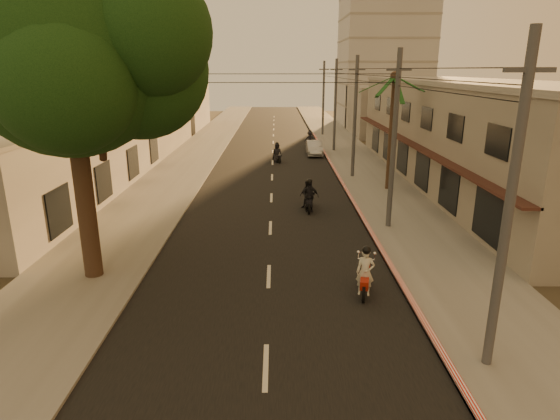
# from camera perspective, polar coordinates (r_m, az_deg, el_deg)

# --- Properties ---
(ground) EXTENTS (160.00, 160.00, 0.00)m
(ground) POSITION_cam_1_polar(r_m,az_deg,el_deg) (17.25, -1.48, -10.90)
(ground) COLOR #383023
(ground) RESTS_ON ground
(road) EXTENTS (10.00, 140.00, 0.02)m
(road) POSITION_cam_1_polar(r_m,az_deg,el_deg) (36.17, -0.98, 4.00)
(road) COLOR black
(road) RESTS_ON ground
(sidewalk_right) EXTENTS (5.00, 140.00, 0.12)m
(sidewalk_right) POSITION_cam_1_polar(r_m,az_deg,el_deg) (36.87, 10.79, 4.03)
(sidewalk_right) COLOR slate
(sidewalk_right) RESTS_ON ground
(sidewalk_left) EXTENTS (5.00, 140.00, 0.12)m
(sidewalk_left) POSITION_cam_1_polar(r_m,az_deg,el_deg) (36.99, -12.70, 3.96)
(sidewalk_left) COLOR slate
(sidewalk_left) RESTS_ON ground
(curb_stripe) EXTENTS (0.20, 60.00, 0.20)m
(curb_stripe) POSITION_cam_1_polar(r_m,az_deg,el_deg) (31.66, 8.23, 2.14)
(curb_stripe) COLOR red
(curb_stripe) RESTS_ON ground
(shophouse_row) EXTENTS (8.80, 34.20, 7.30)m
(shophouse_row) POSITION_cam_1_polar(r_m,az_deg,el_deg) (36.23, 21.90, 8.68)
(shophouse_row) COLOR gray
(shophouse_row) RESTS_ON ground
(left_building) EXTENTS (8.20, 24.20, 5.20)m
(left_building) POSITION_cam_1_polar(r_m,az_deg,el_deg) (33.02, -26.27, 5.62)
(left_building) COLOR #A09A91
(left_building) RESTS_ON ground
(distant_tower) EXTENTS (12.10, 12.10, 28.00)m
(distant_tower) POSITION_cam_1_polar(r_m,az_deg,el_deg) (73.23, 12.74, 21.10)
(distant_tower) COLOR #B7B5B2
(distant_tower) RESTS_ON ground
(broadleaf_tree) EXTENTS (9.60, 8.70, 12.10)m
(broadleaf_tree) POSITION_cam_1_polar(r_m,az_deg,el_deg) (18.74, -23.21, 16.92)
(broadleaf_tree) COLOR black
(broadleaf_tree) RESTS_ON ground
(palm_tree) EXTENTS (5.00, 5.00, 8.20)m
(palm_tree) POSITION_cam_1_polar(r_m,az_deg,el_deg) (32.22, 13.78, 14.79)
(palm_tree) COLOR black
(palm_tree) RESTS_ON ground
(utility_poles) EXTENTS (1.20, 48.26, 9.00)m
(utility_poles) POSITION_cam_1_polar(r_m,az_deg,el_deg) (35.79, 9.26, 14.21)
(utility_poles) COLOR #38383A
(utility_poles) RESTS_ON ground
(filler_right) EXTENTS (8.00, 14.00, 6.00)m
(filler_right) POSITION_cam_1_polar(r_m,az_deg,el_deg) (62.01, 12.52, 11.76)
(filler_right) COLOR #A09A91
(filler_right) RESTS_ON ground
(filler_left_near) EXTENTS (8.00, 14.00, 4.40)m
(filler_left_near) POSITION_cam_1_polar(r_m,az_deg,el_deg) (51.63, -16.83, 9.62)
(filler_left_near) COLOR #A09A91
(filler_left_near) RESTS_ON ground
(filler_left_far) EXTENTS (8.00, 14.00, 7.00)m
(filler_left_far) POSITION_cam_1_polar(r_m,az_deg,el_deg) (68.92, -12.80, 12.63)
(filler_left_far) COLOR #A09A91
(filler_left_far) RESTS_ON ground
(scooter_red) EXTENTS (0.93, 1.94, 1.93)m
(scooter_red) POSITION_cam_1_polar(r_m,az_deg,el_deg) (17.54, 10.35, -7.59)
(scooter_red) COLOR black
(scooter_red) RESTS_ON ground
(scooter_mid_a) EXTENTS (1.09, 1.83, 1.81)m
(scooter_mid_a) POSITION_cam_1_polar(r_m,az_deg,el_deg) (27.95, 3.47, 1.86)
(scooter_mid_a) COLOR black
(scooter_mid_a) RESTS_ON ground
(scooter_mid_b) EXTENTS (1.16, 2.01, 1.98)m
(scooter_mid_b) POSITION_cam_1_polar(r_m,az_deg,el_deg) (27.31, 3.59, 1.62)
(scooter_mid_b) COLOR black
(scooter_mid_b) RESTS_ON ground
(scooter_far_a) EXTENTS (1.21, 1.77, 1.83)m
(scooter_far_a) POSITION_cam_1_polar(r_m,az_deg,el_deg) (41.99, -0.37, 6.94)
(scooter_far_a) COLOR black
(scooter_far_a) RESTS_ON ground
(scooter_far_b) EXTENTS (1.27, 1.92, 1.89)m
(scooter_far_b) POSITION_cam_1_polar(r_m,az_deg,el_deg) (50.31, 3.66, 8.58)
(scooter_far_b) COLOR black
(scooter_far_b) RESTS_ON ground
(parked_car) EXTENTS (1.46, 4.17, 1.37)m
(parked_car) POSITION_cam_1_polar(r_m,az_deg,el_deg) (45.87, 4.21, 7.55)
(parked_car) COLOR #A8ABB0
(parked_car) RESTS_ON ground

